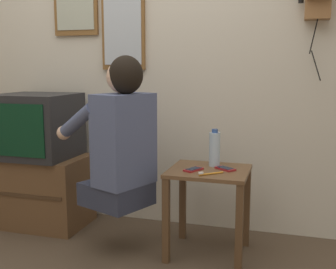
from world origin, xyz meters
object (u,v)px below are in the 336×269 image
Objects in this scene: wall_mirror at (123,19)px; cell_phone_held at (193,169)px; person at (120,138)px; water_bottle at (215,149)px; cell_phone_spare at (225,169)px; toothbrush at (209,174)px; television at (37,126)px.

wall_mirror reaches higher than cell_phone_held.
person is 0.58m from water_bottle.
cell_phone_spare is (0.81, -0.41, -0.94)m from wall_mirror.
water_bottle is 0.24m from toothbrush.
toothbrush is at bearing -36.96° from wall_mirror.
person is 0.57m from toothbrush.
television is at bearing 92.33° from person.
water_bottle is (0.10, 0.15, 0.10)m from cell_phone_held.
wall_mirror is 1.31m from cell_phone_spare.
cell_phone_held is (1.19, -0.19, -0.19)m from television.
water_bottle is at bearing 83.45° from cell_phone_spare.
person is 6.55× the size of cell_phone_held.
cell_phone_held is at bearing -122.90° from water_bottle.
water_bottle is at bearing -38.62° from toothbrush.
person is 1.27× the size of wall_mirror.
cell_phone_held is 1.02× the size of cell_phone_spare.
toothbrush is (1.30, -0.27, -0.19)m from television.
television is 2.26× the size of water_bottle.
cell_phone_held is at bearing 14.57° from toothbrush.
cell_phone_spare is (1.37, -0.12, -0.19)m from television.
wall_mirror is at bearing 11.46° from toothbrush.
television is at bearing -151.93° from wall_mirror.
toothbrush is (0.54, 0.01, -0.18)m from person.
cell_phone_spare is 0.15m from water_bottle.
wall_mirror is at bearing 42.64° from person.
person is 1.73× the size of television.
wall_mirror is 3.09× the size of water_bottle.
toothbrush is (-0.07, -0.15, 0.00)m from cell_phone_spare.
television reaches higher than cell_phone_held.
wall_mirror is at bearing 168.54° from cell_phone_held.
television reaches higher than cell_phone_spare.
wall_mirror is (0.55, 0.29, 0.75)m from television.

